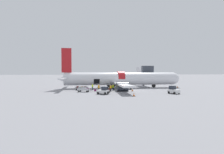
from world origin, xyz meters
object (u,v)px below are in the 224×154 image
baggage_cart_loading (102,88)px  baggage_cart_queued (84,90)px  baggage_cart_empty (82,88)px  suitcase_on_tarmac_spare (95,90)px  airplane (119,79)px  ground_crew_helper (113,87)px  baggage_tug_mid (126,87)px  baggage_tug_rear (103,91)px  ground_crew_loader_a (111,88)px  suitcase_on_tarmac_upright (109,90)px  baggage_tug_lead (173,90)px  ground_crew_loader_b (113,87)px  ground_crew_supervisor (92,87)px  ground_crew_driver (99,88)px

baggage_cart_loading → baggage_cart_queued: bearing=-148.5°
baggage_cart_empty → suitcase_on_tarmac_spare: baggage_cart_empty is taller
airplane → ground_crew_helper: airplane is taller
baggage_tug_mid → baggage_tug_rear: (-7.13, -9.30, 0.02)m
baggage_tug_mid → baggage_cart_loading: bearing=-168.6°
ground_crew_loader_a → suitcase_on_tarmac_upright: (-0.23, 1.19, -0.56)m
suitcase_on_tarmac_spare → airplane: bearing=46.5°
baggage_tug_lead → baggage_tug_mid: bearing=130.4°
baggage_tug_rear → baggage_tug_lead: bearing=-3.9°
baggage_cart_loading → ground_crew_loader_b: ground_crew_loader_b is taller
ground_crew_supervisor → ground_crew_loader_a: bearing=-44.1°
baggage_cart_loading → ground_crew_driver: (-1.01, -2.58, 0.45)m
baggage_tug_lead → suitcase_on_tarmac_spare: size_ratio=4.66×
baggage_cart_queued → ground_crew_driver: ground_crew_driver is taller
ground_crew_loader_a → ground_crew_driver: size_ratio=0.93×
suitcase_on_tarmac_spare → baggage_tug_mid: bearing=20.2°
baggage_tug_lead → baggage_cart_loading: 18.16m
airplane → ground_crew_helper: bearing=-112.5°
baggage_tug_rear → ground_crew_loader_a: bearing=66.2°
ground_crew_loader_a → baggage_cart_loading: bearing=125.3°
ground_crew_driver → suitcase_on_tarmac_upright: size_ratio=2.39×
baggage_tug_rear → suitcase_on_tarmac_spare: baggage_tug_rear is taller
baggage_cart_empty → suitcase_on_tarmac_upright: baggage_cart_empty is taller
baggage_cart_empty → ground_crew_supervisor: bearing=-0.8°
baggage_tug_lead → ground_crew_helper: size_ratio=1.76×
baggage_tug_lead → baggage_cart_empty: baggage_tug_lead is taller
baggage_tug_lead → ground_crew_driver: 17.97m
ground_crew_loader_a → ground_crew_supervisor: 6.32m
baggage_tug_rear → ground_crew_helper: size_ratio=1.86×
baggage_cart_loading → baggage_tug_rear: bearing=-91.6°
baggage_tug_lead → suitcase_on_tarmac_upright: baggage_tug_lead is taller
baggage_tug_rear → ground_crew_loader_b: 9.08m
baggage_cart_empty → airplane: bearing=22.5°
ground_crew_helper → ground_crew_supervisor: bearing=158.2°
baggage_cart_empty → ground_crew_helper: bearing=-14.9°
baggage_tug_lead → baggage_tug_mid: 13.67m
airplane → ground_crew_loader_b: airplane is taller
ground_crew_loader_a → ground_crew_supervisor: (-4.54, 4.40, -0.00)m
ground_crew_helper → suitcase_on_tarmac_upright: ground_crew_helper is taller
airplane → suitcase_on_tarmac_upright: size_ratio=49.87×
baggage_tug_lead → ground_crew_loader_a: (-13.75, 6.17, 0.15)m
ground_crew_loader_a → airplane: bearing=67.6°
ground_crew_loader_a → suitcase_on_tarmac_upright: 1.34m
ground_crew_loader_b → ground_crew_driver: 5.20m
suitcase_on_tarmac_spare → ground_crew_helper: bearing=14.3°
ground_crew_loader_a → suitcase_on_tarmac_upright: size_ratio=2.21×
baggage_cart_empty → ground_crew_helper: (8.35, -2.22, 0.32)m
baggage_tug_mid → ground_crew_loader_a: size_ratio=1.93×
baggage_cart_loading → baggage_tug_mid: bearing=11.4°
baggage_tug_lead → baggage_cart_loading: (-15.76, 9.02, -0.23)m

